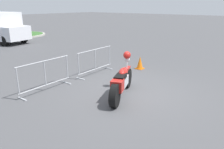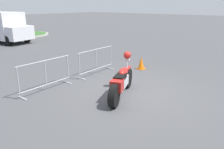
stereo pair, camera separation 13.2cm
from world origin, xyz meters
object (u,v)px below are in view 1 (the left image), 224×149
Objects in this scene: motorcycle at (122,81)px; crowd_barrier_near at (45,75)px; traffic_cone at (140,63)px; crowd_barrier_far at (95,61)px.

crowd_barrier_near is (-1.26, 2.31, 0.04)m from motorcycle.
motorcycle is 2.63m from crowd_barrier_near.
motorcycle is 1.08× the size of crowd_barrier_near.
crowd_barrier_near is at bearing 165.61° from traffic_cone.
traffic_cone is at bearing -31.42° from crowd_barrier_far.
traffic_cone is (4.33, -1.11, -0.26)m from crowd_barrier_near.
crowd_barrier_far is at bearing 0.00° from crowd_barrier_near.
crowd_barrier_far is (2.51, 0.00, 0.00)m from crowd_barrier_near.
motorcycle is at bearing -118.54° from crowd_barrier_far.
crowd_barrier_near is 3.54× the size of traffic_cone.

